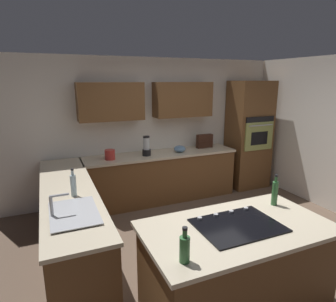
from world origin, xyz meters
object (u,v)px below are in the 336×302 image
at_px(cooktop, 237,225).
at_px(spice_rack, 205,141).
at_px(mixing_bowl, 180,149).
at_px(second_bottle, 275,192).
at_px(sink_unit, 73,212).
at_px(wall_oven, 249,135).
at_px(blender, 146,147).
at_px(kettle, 110,155).
at_px(dish_soap_bottle, 73,185).
at_px(oil_bottle, 185,248).

xyz_separation_m(cooktop, spice_rack, (-1.32, -2.85, 0.13)).
distance_m(mixing_bowl, second_bottle, 2.50).
height_order(sink_unit, spice_rack, spice_rack).
xyz_separation_m(sink_unit, spice_rack, (-2.68, -2.01, 0.11)).
distance_m(sink_unit, second_bottle, 2.10).
bearing_deg(mixing_bowl, wall_oven, -178.47).
bearing_deg(blender, cooktop, 88.63).
xyz_separation_m(cooktop, blender, (-0.07, -2.73, 0.14)).
relative_size(mixing_bowl, kettle, 1.27).
bearing_deg(sink_unit, blender, -127.14).
bearing_deg(dish_soap_bottle, second_bottle, 150.61).
distance_m(wall_oven, second_bottle, 3.05).
relative_size(wall_oven, sink_unit, 3.12).
distance_m(cooktop, second_bottle, 0.69).
height_order(sink_unit, dish_soap_bottle, dish_soap_bottle).
relative_size(mixing_bowl, dish_soap_bottle, 0.66).
bearing_deg(dish_soap_bottle, mixing_bowl, -145.16).
bearing_deg(dish_soap_bottle, oil_bottle, 110.93).
xyz_separation_m(mixing_bowl, kettle, (1.30, 0.00, 0.02)).
distance_m(kettle, oil_bottle, 3.02).
bearing_deg(mixing_bowl, blender, 0.00).
bearing_deg(sink_unit, kettle, -112.43).
relative_size(blender, second_bottle, 1.04).
bearing_deg(wall_oven, mixing_bowl, 1.53).
xyz_separation_m(sink_unit, cooktop, (-1.36, 0.84, -0.01)).
distance_m(cooktop, dish_soap_bottle, 1.86).
xyz_separation_m(wall_oven, kettle, (2.90, 0.04, -0.11)).
relative_size(kettle, second_bottle, 0.51).
relative_size(wall_oven, cooktop, 2.88).
bearing_deg(blender, sink_unit, 52.86).
distance_m(wall_oven, mixing_bowl, 1.61).
relative_size(blender, mixing_bowl, 1.60).
xyz_separation_m(blender, kettle, (0.65, 0.00, -0.07)).
height_order(wall_oven, blender, wall_oven).
relative_size(cooktop, spice_rack, 2.34).
distance_m(wall_oven, spice_rack, 1.01).
height_order(sink_unit, second_bottle, second_bottle).
xyz_separation_m(blender, second_bottle, (-0.57, 2.50, -0.01)).
relative_size(blender, oil_bottle, 1.25).
distance_m(wall_oven, cooktop, 3.61).
bearing_deg(kettle, sink_unit, 67.57).
distance_m(sink_unit, kettle, 2.04).
xyz_separation_m(kettle, second_bottle, (-1.22, 2.50, 0.06)).
relative_size(spice_rack, dish_soap_bottle, 0.98).
bearing_deg(kettle, mixing_bowl, 180.00).
height_order(dish_soap_bottle, second_bottle, second_bottle).
bearing_deg(oil_bottle, kettle, -91.96).
distance_m(sink_unit, oil_bottle, 1.32).
distance_m(wall_oven, sink_unit, 4.16).
relative_size(mixing_bowl, oil_bottle, 0.78).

